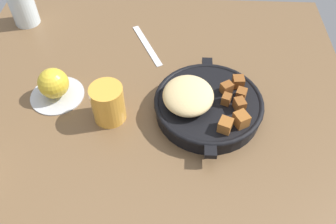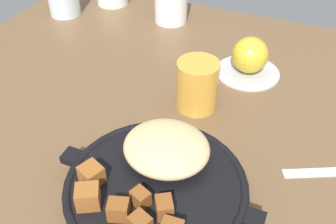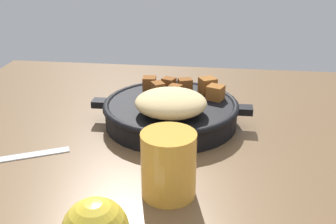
{
  "view_description": "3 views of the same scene",
  "coord_description": "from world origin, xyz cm",
  "px_view_note": "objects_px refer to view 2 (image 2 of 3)",
  "views": [
    {
      "loc": [
        -46.19,
        -6.64,
        59.11
      ],
      "look_at": [
        0.29,
        -4.42,
        4.55
      ],
      "focal_mm": 37.46,
      "sensor_mm": 36.0,
      "label": 1
    },
    {
      "loc": [
        18.37,
        -41.29,
        42.21
      ],
      "look_at": [
        1.95,
        -3.3,
        7.32
      ],
      "focal_mm": 41.21,
      "sensor_mm": 36.0,
      "label": 2
    },
    {
      "loc": [
        -3.38,
        53.91,
        31.5
      ],
      "look_at": [
        3.77,
        -3.16,
        6.5
      ],
      "focal_mm": 45.11,
      "sensor_mm": 36.0,
      "label": 3
    }
  ],
  "objects_px": {
    "red_apple": "(250,55)",
    "white_creamer_pitcher": "(171,3)",
    "cast_iron_skillet": "(157,184)",
    "juice_glass_amber": "(197,85)"
  },
  "relations": [
    {
      "from": "cast_iron_skillet",
      "to": "white_creamer_pitcher",
      "type": "relative_size",
      "value": 3.09
    },
    {
      "from": "white_creamer_pitcher",
      "to": "juice_glass_amber",
      "type": "relative_size",
      "value": 1.04
    },
    {
      "from": "white_creamer_pitcher",
      "to": "red_apple",
      "type": "bearing_deg",
      "value": -32.82
    },
    {
      "from": "white_creamer_pitcher",
      "to": "juice_glass_amber",
      "type": "distance_m",
      "value": 0.32
    },
    {
      "from": "red_apple",
      "to": "white_creamer_pitcher",
      "type": "height_order",
      "value": "white_creamer_pitcher"
    },
    {
      "from": "cast_iron_skillet",
      "to": "juice_glass_amber",
      "type": "distance_m",
      "value": 0.21
    },
    {
      "from": "juice_glass_amber",
      "to": "cast_iron_skillet",
      "type": "bearing_deg",
      "value": -84.25
    },
    {
      "from": "red_apple",
      "to": "juice_glass_amber",
      "type": "xyz_separation_m",
      "value": [
        -0.06,
        -0.13,
        0.0
      ]
    },
    {
      "from": "cast_iron_skillet",
      "to": "red_apple",
      "type": "height_order",
      "value": "cast_iron_skillet"
    },
    {
      "from": "red_apple",
      "to": "cast_iron_skillet",
      "type": "bearing_deg",
      "value": -96.01
    }
  ]
}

